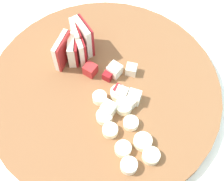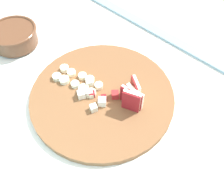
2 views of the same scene
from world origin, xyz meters
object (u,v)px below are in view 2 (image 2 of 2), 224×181
object	(u,v)px
cutting_board	(102,96)
ceramic_bowl	(15,35)
apple_wedge_fan	(132,96)
apple_dice_pile	(94,95)
banana_slice_rows	(78,81)

from	to	relation	value
cutting_board	ceramic_bowl	bearing A→B (deg)	4.96
apple_wedge_fan	ceramic_bowl	bearing A→B (deg)	8.46
cutting_board	apple_wedge_fan	bearing A→B (deg)	-156.23
cutting_board	apple_dice_pile	size ratio (longest dim) A/B	3.65
cutting_board	banana_slice_rows	size ratio (longest dim) A/B	2.67
apple_dice_pile	cutting_board	bearing A→B (deg)	-112.28
apple_dice_pile	ceramic_bowl	distance (m)	0.37
banana_slice_rows	ceramic_bowl	xyz separation A→B (m)	(0.30, 0.01, 0.01)
cutting_board	banana_slice_rows	bearing A→B (deg)	12.32
cutting_board	ceramic_bowl	world-z (taller)	ceramic_bowl
cutting_board	banana_slice_rows	distance (m)	0.09
apple_wedge_fan	apple_dice_pile	size ratio (longest dim) A/B	0.67
cutting_board	apple_dice_pile	bearing A→B (deg)	67.72
cutting_board	apple_dice_pile	xyz separation A→B (m)	(0.01, 0.02, 0.02)
cutting_board	banana_slice_rows	xyz separation A→B (m)	(0.08, 0.02, 0.02)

